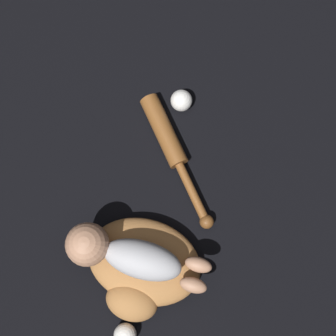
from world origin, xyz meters
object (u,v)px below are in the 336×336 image
baseball_bat (171,145)px  baseball_spare (125,335)px  baby_figure (123,254)px  baseball_glove (142,268)px  baseball (181,100)px

baseball_bat → baseball_spare: 0.57m
baby_figure → baseball_spare: baby_figure is taller
baseball_glove → baseball_spare: bearing=115.1°
baby_figure → baseball: size_ratio=5.66×
baseball_glove → baseball: size_ratio=5.79×
baseball_glove → baseball_spare: 0.19m
baby_figure → baseball_bat: size_ratio=0.93×
baby_figure → baseball: baby_figure is taller
baseball_bat → baseball_spare: (-0.25, 0.51, 0.00)m
baby_figure → baseball: (0.18, -0.48, -0.11)m
baseball_bat → baseball_spare: baseball_spare is taller
baseball → baseball_spare: size_ratio=1.07×
baseball_glove → baby_figure: baby_figure is taller
baseball_glove → baseball_spare: (-0.08, 0.17, -0.01)m
baseball_glove → baseball: baseball_glove is taller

